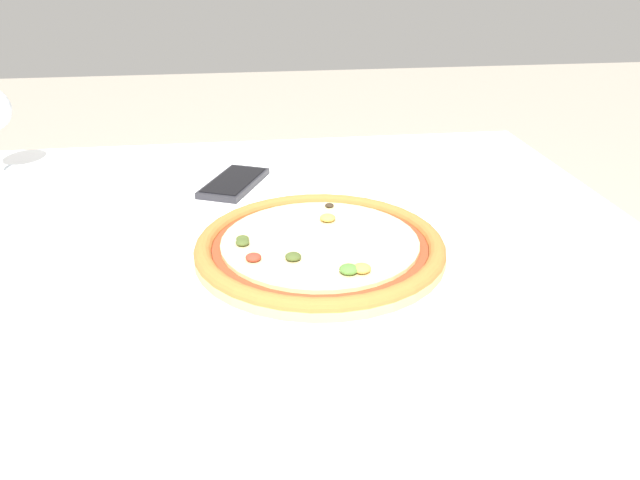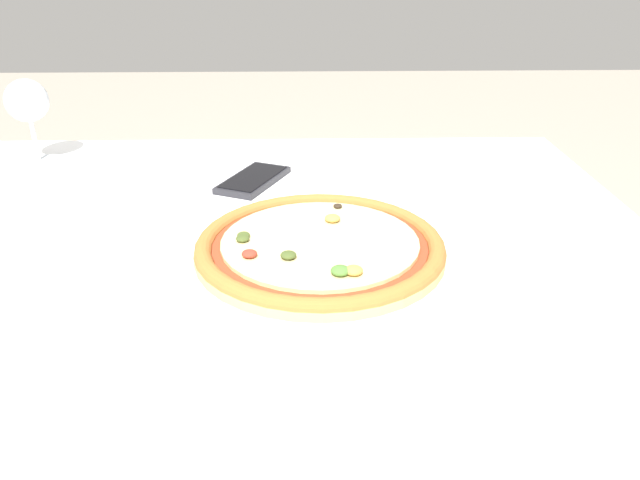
# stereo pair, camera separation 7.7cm
# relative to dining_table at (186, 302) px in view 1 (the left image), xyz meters

# --- Properties ---
(dining_table) EXTENTS (1.30, 0.91, 0.73)m
(dining_table) POSITION_rel_dining_table_xyz_m (0.00, 0.00, 0.00)
(dining_table) COLOR #997047
(dining_table) RESTS_ON ground_plane
(pizza_plate) EXTENTS (0.34, 0.34, 0.04)m
(pizza_plate) POSITION_rel_dining_table_xyz_m (0.18, -0.07, 0.11)
(pizza_plate) COLOR white
(pizza_plate) RESTS_ON dining_table
(cell_phone) EXTENTS (0.12, 0.16, 0.01)m
(cell_phone) POSITION_rel_dining_table_xyz_m (0.08, 0.21, 0.10)
(cell_phone) COLOR #232328
(cell_phone) RESTS_ON dining_table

